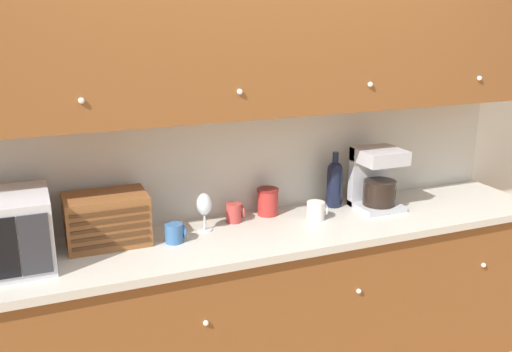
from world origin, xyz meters
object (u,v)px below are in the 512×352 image
Objects in this scene: bread_box at (107,219)px; wine_bottle at (335,182)px; coffee_maker at (376,178)px; mug_blue_second at (175,233)px; mug_patterned_third at (316,211)px; mug at (234,213)px; wine_glass at (204,206)px; storage_canister at (268,202)px.

wine_bottle is at bearing 2.88° from bread_box.
coffee_maker is at bearing -27.09° from wine_bottle.
mug_blue_second is 0.91× the size of mug_patterned_third.
bread_box reaches higher than mug.
mug_patterned_third is 0.32× the size of coffee_maker.
wine_glass reaches higher than storage_canister.
bread_box is at bearing -174.86° from storage_canister.
wine_glass is 1.94× the size of mug.
wine_bottle reaches higher than wine_glass.
storage_canister is (0.57, 0.19, 0.03)m from mug_blue_second.
mug_blue_second is 0.67× the size of storage_canister.
mug is 0.43m from mug_patterned_third.
coffee_maker reaches higher than mug.
wine_glass is 1.35× the size of storage_canister.
mug is 0.32× the size of wine_bottle.
bread_box is at bearing 178.42° from coffee_maker.
coffee_maker reaches higher than mug_patterned_third.
bread_box is 0.87m from storage_canister.
mug is (0.66, 0.04, -0.07)m from bread_box.
wine_bottle reaches higher than mug.
mug is at bearing 174.14° from coffee_maker.
storage_canister is (0.86, 0.08, -0.05)m from bread_box.
storage_canister is at bearing 168.97° from coffee_maker.
wine_bottle is (0.19, 0.15, 0.09)m from mug_patterned_third.
storage_canister reaches higher than mug_patterned_third.
storage_canister is at bearing 18.14° from mug_blue_second.
wine_bottle reaches higher than bread_box.
mug_blue_second is 0.77m from mug_patterned_third.
wine_glass is at bearing 178.69° from coffee_maker.
mug is at bearing 22.69° from mug_blue_second.
mug_patterned_third is (0.60, -0.07, -0.08)m from wine_glass.
mug_blue_second is 1.18m from coffee_maker.
bread_box is 0.66m from mug.
wine_bottle is at bearing -1.99° from storage_canister.
mug_patterned_third is at bearing -172.98° from coffee_maker.
mug_blue_second is 0.99m from wine_bottle.
wine_bottle is at bearing 152.91° from coffee_maker.
mug reaches higher than mug_patterned_third.
mug_patterned_third is at bearing -17.77° from mug.
mug is 0.94× the size of mug_patterned_third.
mug_blue_second is at bearing -153.18° from wine_glass.
mug_patterned_third is 0.27m from wine_bottle.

